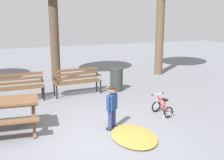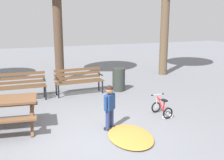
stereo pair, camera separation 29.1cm
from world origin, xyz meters
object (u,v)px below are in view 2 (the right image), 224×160
Objects in this scene: park_bench_left at (79,79)px; trash_bin at (119,80)px; park_bench_far_left at (20,84)px; child_standing at (110,104)px; kids_bicycle at (162,108)px.

park_bench_left is 1.41m from trash_bin.
park_bench_far_left is 2.01× the size of trash_bin.
child_standing is at bearing -90.66° from park_bench_left.
kids_bicycle is at bearing -38.55° from park_bench_far_left.
trash_bin reaches higher than kids_bicycle.
trash_bin is at bearing 93.42° from kids_bicycle.
trash_bin is (1.44, 3.06, -0.22)m from child_standing.
park_bench_left is 3.17m from child_standing.
trash_bin is at bearing -0.95° from park_bench_far_left.
child_standing is 1.69m from kids_bicycle.
park_bench_far_left reaches higher than kids_bicycle.
park_bench_far_left is 1.90m from park_bench_left.
child_standing reaches higher than kids_bicycle.
trash_bin is (-0.16, 2.70, 0.20)m from kids_bicycle.
park_bench_left is at bearing 1.66° from park_bench_far_left.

